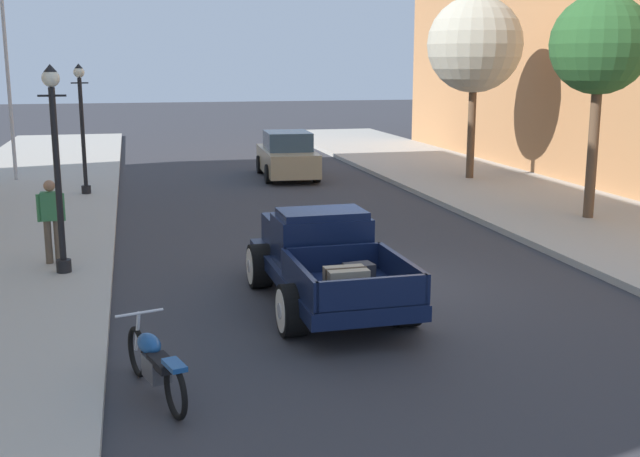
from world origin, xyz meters
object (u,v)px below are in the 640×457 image
Objects in this scene: motorcycle_parked at (155,362)px; pedestrian_sidewalk_left at (51,216)px; street_tree_second at (475,45)px; street_tree_nearest at (600,46)px; flagpole at (10,8)px; hotrod_truck_navy at (323,258)px; street_lamp_far at (82,119)px; car_background_tan at (287,156)px; street_lamp_near at (56,154)px.

motorcycle_parked is 6.81m from pedestrian_sidewalk_left.
street_tree_second is at bearing 54.30° from motorcycle_parked.
motorcycle_parked is 0.37× the size of street_tree_nearest.
flagpole is at bearing 101.36° from motorcycle_parked.
hotrod_truck_navy is at bearing -124.02° from street_tree_second.
street_lamp_far is (0.20, 8.57, 1.30)m from pedestrian_sidewalk_left.
flagpole reaches higher than street_tree_second.
street_tree_second reaches higher than car_background_tan.
street_tree_nearest is (11.13, 8.23, 3.98)m from motorcycle_parked.
hotrod_truck_navy is at bearing 48.81° from motorcycle_parked.
street_lamp_near reaches higher than hotrod_truck_navy.
street_lamp_near is (-1.50, 5.79, 1.94)m from motorcycle_parked.
street_lamp_near is at bearing -72.80° from pedestrian_sidewalk_left.
motorcycle_parked is at bearing -78.64° from flagpole.
street_lamp_near is at bearing -89.78° from street_lamp_far.
hotrod_truck_navy is at bearing -28.83° from street_lamp_near.
pedestrian_sidewalk_left is 0.27× the size of street_tree_second.
street_tree_nearest is (12.86, 1.68, 3.34)m from pedestrian_sidewalk_left.
car_background_tan is at bearing 81.08° from hotrod_truck_navy.
motorcycle_parked is 1.24× the size of pedestrian_sidewalk_left.
street_lamp_near is (-6.73, -12.19, 1.62)m from car_background_tan.
street_tree_nearest reaches higher than pedestrian_sidewalk_left.
flagpole is 1.51× the size of street_tree_second.
motorcycle_parked is at bearing -106.22° from car_background_tan.
flagpole reaches higher than pedestrian_sidewalk_left.
street_lamp_far is 12.85m from street_tree_second.
pedestrian_sidewalk_left reaches higher than hotrod_truck_navy.
car_background_tan is 7.52m from street_lamp_far.
street_lamp_near is (0.24, -0.76, 1.30)m from pedestrian_sidewalk_left.
car_background_tan is at bearing 121.16° from street_tree_nearest.
street_tree_nearest is at bearing 10.95° from street_lamp_near.
street_tree_second is (-0.01, 7.24, 0.17)m from street_tree_nearest.
street_tree_nearest is (12.62, 2.44, 2.04)m from street_lamp_near.
hotrod_truck_navy is 1.29× the size of street_lamp_near.
street_lamp_far is at bearing -157.10° from car_background_tan.
street_lamp_near is 13.02m from street_tree_nearest.
pedestrian_sidewalk_left is at bearing 104.80° from motorcycle_parked.
car_background_tan is 0.48× the size of flagpole.
motorcycle_parked is at bearing -75.20° from pedestrian_sidewalk_left.
street_tree_second is (11.12, 15.48, 4.15)m from motorcycle_parked.
flagpole is at bearing 175.27° from car_background_tan.
flagpole is at bearing 121.79° from street_lamp_far.
hotrod_truck_navy is at bearing -34.44° from pedestrian_sidewalk_left.
hotrod_truck_navy is 10.22m from street_tree_nearest.
hotrod_truck_navy is 15.12m from street_tree_second.
motorcycle_parked is 6.29m from street_lamp_near.
street_lamp_near is at bearing 104.48° from motorcycle_parked.
car_background_tan is (5.23, 17.98, 0.33)m from motorcycle_parked.
pedestrian_sidewalk_left is at bearing -80.52° from flagpole.
street_tree_nearest reaches higher than street_lamp_near.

